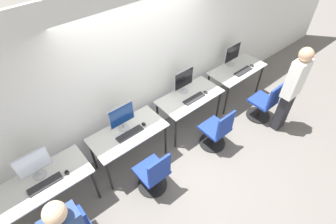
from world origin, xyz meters
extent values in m
plane|color=slate|center=(0.00, 0.00, 0.00)|extent=(20.00, 20.00, 0.00)
cube|color=silver|center=(0.00, 0.74, 1.40)|extent=(12.00, 0.05, 2.80)
cube|color=silver|center=(-2.03, 0.31, 0.74)|extent=(1.22, 0.61, 0.02)
cylinder|color=black|center=(-1.47, 0.05, 0.36)|extent=(0.04, 0.04, 0.73)
cylinder|color=black|center=(-2.59, 0.56, 0.36)|extent=(0.04, 0.04, 0.73)
cylinder|color=black|center=(-1.47, 0.56, 0.36)|extent=(0.04, 0.04, 0.73)
cylinder|color=#B2B2B7|center=(-2.03, 0.42, 0.76)|extent=(0.18, 0.18, 0.01)
cylinder|color=#B2B2B7|center=(-2.03, 0.42, 0.81)|extent=(0.04, 0.04, 0.10)
cube|color=#B2B2B7|center=(-2.03, 0.43, 1.03)|extent=(0.44, 0.01, 0.36)
cube|color=silver|center=(-2.03, 0.42, 1.03)|extent=(0.41, 0.01, 0.34)
cube|color=#262628|center=(-2.03, 0.23, 0.76)|extent=(0.45, 0.13, 0.02)
ellipsoid|color=black|center=(-1.73, 0.21, 0.77)|extent=(0.06, 0.09, 0.03)
sphere|color=beige|center=(-2.06, -0.75, 1.57)|extent=(0.22, 0.22, 0.22)
cube|color=silver|center=(-0.68, 0.31, 0.74)|extent=(1.22, 0.61, 0.02)
cylinder|color=black|center=(-1.24, 0.05, 0.36)|extent=(0.04, 0.04, 0.73)
cylinder|color=black|center=(-0.12, 0.05, 0.36)|extent=(0.04, 0.04, 0.73)
cylinder|color=black|center=(-1.24, 0.56, 0.36)|extent=(0.04, 0.04, 0.73)
cylinder|color=black|center=(-0.12, 0.56, 0.36)|extent=(0.04, 0.04, 0.73)
cylinder|color=#B2B2B7|center=(-0.68, 0.42, 0.76)|extent=(0.18, 0.18, 0.01)
cylinder|color=#B2B2B7|center=(-0.68, 0.42, 0.81)|extent=(0.04, 0.04, 0.10)
cube|color=#B2B2B7|center=(-0.68, 0.43, 1.03)|extent=(0.44, 0.01, 0.36)
cube|color=navy|center=(-0.68, 0.42, 1.03)|extent=(0.41, 0.01, 0.34)
cube|color=#262628|center=(-0.68, 0.24, 0.76)|extent=(0.45, 0.13, 0.02)
ellipsoid|color=black|center=(-0.39, 0.27, 0.77)|extent=(0.06, 0.09, 0.03)
cylinder|color=black|center=(-0.70, -0.31, 0.01)|extent=(0.48, 0.48, 0.03)
cylinder|color=black|center=(-0.70, -0.31, 0.21)|extent=(0.04, 0.04, 0.36)
cube|color=navy|center=(-0.70, -0.31, 0.41)|extent=(0.44, 0.44, 0.05)
cube|color=navy|center=(-0.70, -0.52, 0.66)|extent=(0.40, 0.04, 0.44)
cube|color=silver|center=(0.68, 0.31, 0.74)|extent=(1.22, 0.61, 0.02)
cylinder|color=black|center=(0.12, 0.05, 0.36)|extent=(0.04, 0.04, 0.73)
cylinder|color=black|center=(1.24, 0.05, 0.36)|extent=(0.04, 0.04, 0.73)
cylinder|color=black|center=(0.12, 0.56, 0.36)|extent=(0.04, 0.04, 0.73)
cylinder|color=black|center=(1.24, 0.56, 0.36)|extent=(0.04, 0.04, 0.73)
cylinder|color=#B2B2B7|center=(0.68, 0.49, 0.76)|extent=(0.18, 0.18, 0.01)
cylinder|color=#B2B2B7|center=(0.68, 0.49, 0.81)|extent=(0.04, 0.04, 0.10)
cube|color=#B2B2B7|center=(0.68, 0.49, 1.03)|extent=(0.44, 0.01, 0.36)
cube|color=black|center=(0.68, 0.48, 1.03)|extent=(0.41, 0.01, 0.34)
cube|color=#262628|center=(0.68, 0.20, 0.76)|extent=(0.45, 0.13, 0.02)
ellipsoid|color=black|center=(0.96, 0.18, 0.77)|extent=(0.06, 0.09, 0.03)
cylinder|color=black|center=(0.69, -0.34, 0.01)|extent=(0.48, 0.48, 0.03)
cylinder|color=black|center=(0.69, -0.34, 0.21)|extent=(0.04, 0.04, 0.36)
cube|color=navy|center=(0.69, -0.34, 0.41)|extent=(0.44, 0.44, 0.05)
cube|color=navy|center=(0.69, -0.54, 0.66)|extent=(0.40, 0.04, 0.44)
cube|color=silver|center=(2.03, 0.31, 0.74)|extent=(1.22, 0.61, 0.02)
cylinder|color=black|center=(1.47, 0.05, 0.36)|extent=(0.04, 0.04, 0.73)
cylinder|color=black|center=(2.59, 0.05, 0.36)|extent=(0.04, 0.04, 0.73)
cylinder|color=black|center=(1.47, 0.56, 0.36)|extent=(0.04, 0.04, 0.73)
cylinder|color=black|center=(2.59, 0.56, 0.36)|extent=(0.04, 0.04, 0.73)
cylinder|color=#B2B2B7|center=(2.03, 0.50, 0.76)|extent=(0.18, 0.18, 0.01)
cylinder|color=#B2B2B7|center=(2.03, 0.50, 0.81)|extent=(0.04, 0.04, 0.10)
cube|color=#B2B2B7|center=(2.03, 0.50, 1.03)|extent=(0.44, 0.01, 0.36)
cube|color=black|center=(2.03, 0.49, 1.03)|extent=(0.41, 0.01, 0.34)
cube|color=#262628|center=(2.03, 0.16, 0.76)|extent=(0.45, 0.13, 0.02)
ellipsoid|color=black|center=(2.33, 0.17, 0.77)|extent=(0.06, 0.09, 0.03)
cylinder|color=black|center=(1.96, -0.45, 0.01)|extent=(0.48, 0.48, 0.03)
cylinder|color=black|center=(1.96, -0.45, 0.21)|extent=(0.04, 0.04, 0.36)
cube|color=navy|center=(1.96, -0.45, 0.41)|extent=(0.44, 0.44, 0.05)
cube|color=navy|center=(1.96, -0.65, 0.66)|extent=(0.40, 0.04, 0.44)
cube|color=#232328|center=(2.00, -0.87, 0.41)|extent=(0.25, 0.16, 0.82)
cube|color=white|center=(2.00, -0.87, 1.17)|extent=(0.36, 0.20, 0.71)
sphere|color=tan|center=(2.00, -0.87, 1.64)|extent=(0.23, 0.23, 0.23)
camera|label=1|loc=(-1.97, -2.21, 3.83)|focal=28.00mm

